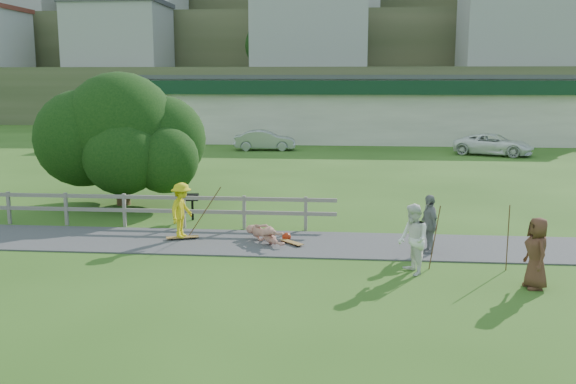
{
  "coord_description": "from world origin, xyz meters",
  "views": [
    {
      "loc": [
        3.34,
        -16.81,
        4.83
      ],
      "look_at": [
        1.55,
        2.0,
        1.48
      ],
      "focal_mm": 40.0,
      "sensor_mm": 36.0,
      "label": 1
    }
  ],
  "objects_px": {
    "skater_rider": "(182,213)",
    "car_white": "(494,145)",
    "skater_fallen": "(265,234)",
    "spectator_a": "(413,240)",
    "spectator_c": "(537,253)",
    "spectator_b": "(429,224)",
    "car_silver": "(265,140)",
    "bbq": "(192,207)",
    "tree": "(121,152)"
  },
  "relations": [
    {
      "from": "car_white",
      "to": "skater_fallen",
      "type": "bearing_deg",
      "value": 176.68
    },
    {
      "from": "skater_rider",
      "to": "car_white",
      "type": "distance_m",
      "value": 27.31
    },
    {
      "from": "tree",
      "to": "bbq",
      "type": "distance_m",
      "value": 4.44
    },
    {
      "from": "skater_fallen",
      "to": "car_white",
      "type": "distance_m",
      "value": 26.24
    },
    {
      "from": "spectator_c",
      "to": "bbq",
      "type": "xyz_separation_m",
      "value": [
        -9.72,
        6.43,
        -0.39
      ]
    },
    {
      "from": "skater_fallen",
      "to": "bbq",
      "type": "bearing_deg",
      "value": 93.29
    },
    {
      "from": "skater_rider",
      "to": "car_silver",
      "type": "distance_m",
      "value": 24.86
    },
    {
      "from": "spectator_a",
      "to": "car_silver",
      "type": "height_order",
      "value": "spectator_a"
    },
    {
      "from": "spectator_a",
      "to": "car_silver",
      "type": "xyz_separation_m",
      "value": [
        -7.33,
        27.62,
        -0.2
      ]
    },
    {
      "from": "skater_fallen",
      "to": "spectator_c",
      "type": "bearing_deg",
      "value": -67.93
    },
    {
      "from": "skater_fallen",
      "to": "bbq",
      "type": "height_order",
      "value": "bbq"
    },
    {
      "from": "spectator_a",
      "to": "tree",
      "type": "xyz_separation_m",
      "value": [
        -10.31,
        8.03,
        1.19
      ]
    },
    {
      "from": "spectator_b",
      "to": "skater_fallen",
      "type": "bearing_deg",
      "value": -111.95
    },
    {
      "from": "spectator_b",
      "to": "car_silver",
      "type": "relative_size",
      "value": 0.4
    },
    {
      "from": "skater_fallen",
      "to": "spectator_a",
      "type": "distance_m",
      "value": 4.84
    },
    {
      "from": "car_silver",
      "to": "car_white",
      "type": "distance_m",
      "value": 14.98
    },
    {
      "from": "skater_rider",
      "to": "spectator_a",
      "type": "distance_m",
      "value": 7.16
    },
    {
      "from": "spectator_a",
      "to": "tree",
      "type": "distance_m",
      "value": 13.12
    },
    {
      "from": "spectator_a",
      "to": "spectator_b",
      "type": "height_order",
      "value": "spectator_a"
    },
    {
      "from": "spectator_a",
      "to": "spectator_c",
      "type": "height_order",
      "value": "spectator_a"
    },
    {
      "from": "car_silver",
      "to": "spectator_a",
      "type": "bearing_deg",
      "value": -169.88
    },
    {
      "from": "skater_rider",
      "to": "spectator_c",
      "type": "xyz_separation_m",
      "value": [
        9.35,
        -3.62,
        0.01
      ]
    },
    {
      "from": "spectator_b",
      "to": "spectator_c",
      "type": "relative_size",
      "value": 0.99
    },
    {
      "from": "spectator_a",
      "to": "car_white",
      "type": "xyz_separation_m",
      "value": [
        7.57,
        26.12,
        -0.21
      ]
    },
    {
      "from": "spectator_a",
      "to": "spectator_c",
      "type": "bearing_deg",
      "value": 56.31
    },
    {
      "from": "skater_fallen",
      "to": "spectator_a",
      "type": "bearing_deg",
      "value": -73.76
    },
    {
      "from": "car_silver",
      "to": "car_white",
      "type": "height_order",
      "value": "car_silver"
    },
    {
      "from": "spectator_b",
      "to": "car_white",
      "type": "distance_m",
      "value": 25.13
    },
    {
      "from": "skater_fallen",
      "to": "spectator_c",
      "type": "height_order",
      "value": "spectator_c"
    },
    {
      "from": "car_silver",
      "to": "skater_rider",
      "type": "bearing_deg",
      "value": 176.94
    },
    {
      "from": "spectator_b",
      "to": "car_white",
      "type": "relative_size",
      "value": 0.34
    },
    {
      "from": "car_white",
      "to": "bbq",
      "type": "height_order",
      "value": "car_white"
    },
    {
      "from": "spectator_b",
      "to": "car_white",
      "type": "bearing_deg",
      "value": 149.66
    },
    {
      "from": "spectator_b",
      "to": "car_white",
      "type": "xyz_separation_m",
      "value": [
        6.94,
        24.16,
        -0.16
      ]
    },
    {
      "from": "skater_fallen",
      "to": "car_silver",
      "type": "relative_size",
      "value": 0.4
    },
    {
      "from": "car_white",
      "to": "spectator_a",
      "type": "bearing_deg",
      "value": -173.2
    },
    {
      "from": "spectator_a",
      "to": "spectator_b",
      "type": "xyz_separation_m",
      "value": [
        0.63,
        1.97,
        -0.05
      ]
    },
    {
      "from": "spectator_a",
      "to": "tree",
      "type": "relative_size",
      "value": 0.25
    },
    {
      "from": "spectator_b",
      "to": "tree",
      "type": "distance_m",
      "value": 12.56
    },
    {
      "from": "car_silver",
      "to": "spectator_c",
      "type": "bearing_deg",
      "value": -165.25
    },
    {
      "from": "bbq",
      "to": "spectator_a",
      "type": "bearing_deg",
      "value": -44.69
    },
    {
      "from": "skater_rider",
      "to": "spectator_c",
      "type": "relative_size",
      "value": 0.99
    },
    {
      "from": "spectator_a",
      "to": "car_white",
      "type": "relative_size",
      "value": 0.36
    },
    {
      "from": "skater_rider",
      "to": "tree",
      "type": "relative_size",
      "value": 0.24
    },
    {
      "from": "skater_rider",
      "to": "skater_fallen",
      "type": "bearing_deg",
      "value": -81.15
    },
    {
      "from": "car_silver",
      "to": "spectator_b",
      "type": "bearing_deg",
      "value": -167.5
    },
    {
      "from": "skater_rider",
      "to": "car_white",
      "type": "bearing_deg",
      "value": -18.36
    },
    {
      "from": "skater_fallen",
      "to": "car_white",
      "type": "relative_size",
      "value": 0.34
    },
    {
      "from": "tree",
      "to": "bbq",
      "type": "height_order",
      "value": "tree"
    },
    {
      "from": "car_silver",
      "to": "tree",
      "type": "height_order",
      "value": "tree"
    }
  ]
}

